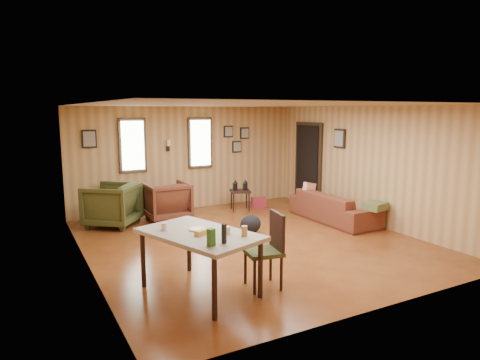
% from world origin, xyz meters
% --- Properties ---
extents(room, '(5.54, 6.04, 2.44)m').
position_xyz_m(room, '(0.17, 0.27, 1.21)').
color(room, brown).
rests_on(room, ground).
extents(sofa, '(0.62, 2.09, 0.82)m').
position_xyz_m(sofa, '(2.25, 0.42, 0.41)').
color(sofa, '#5F2A1B').
rests_on(sofa, ground).
extents(recliner_brown, '(0.88, 0.82, 0.89)m').
position_xyz_m(recliner_brown, '(-0.81, 2.18, 0.45)').
color(recliner_brown, '#522718').
rests_on(recliner_brown, ground).
extents(recliner_green, '(1.25, 1.26, 0.95)m').
position_xyz_m(recliner_green, '(-1.95, 2.21, 0.48)').
color(recliner_green, '#373B1B').
rests_on(recliner_green, ground).
extents(end_table, '(0.65, 0.60, 0.77)m').
position_xyz_m(end_table, '(-1.69, 2.71, 0.43)').
color(end_table, black).
rests_on(end_table, ground).
extents(side_table, '(0.58, 0.58, 0.73)m').
position_xyz_m(side_table, '(0.98, 2.22, 0.49)').
color(side_table, black).
rests_on(side_table, ground).
extents(cooler, '(0.40, 0.35, 0.24)m').
position_xyz_m(cooler, '(1.50, 2.26, 0.12)').
color(cooler, maroon).
rests_on(cooler, ground).
extents(backpack, '(0.45, 0.37, 0.36)m').
position_xyz_m(backpack, '(0.24, 0.43, 0.18)').
color(backpack, black).
rests_on(backpack, ground).
extents(sofa_pillows, '(0.84, 1.88, 0.38)m').
position_xyz_m(sofa_pillows, '(2.27, 0.18, 0.51)').
color(sofa_pillows, '#535B32').
rests_on(sofa_pillows, sofa).
extents(dining_table, '(1.39, 1.77, 1.02)m').
position_xyz_m(dining_table, '(-1.63, -1.59, 0.72)').
color(dining_table, gray).
rests_on(dining_table, ground).
extents(dining_chair, '(0.52, 0.52, 1.00)m').
position_xyz_m(dining_chair, '(-0.77, -1.83, 0.56)').
color(dining_chair, '#373B1B').
rests_on(dining_chair, ground).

